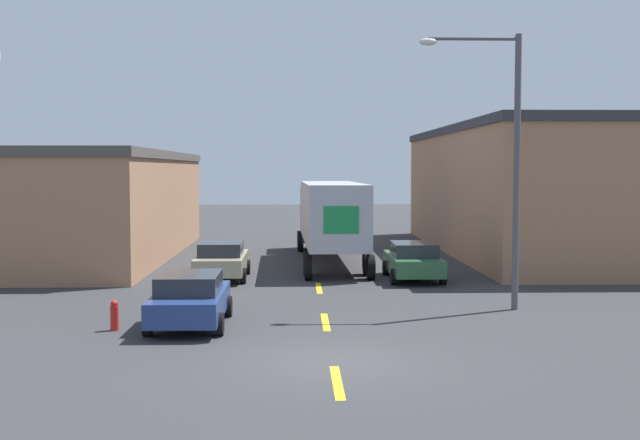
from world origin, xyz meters
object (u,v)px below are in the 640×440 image
object	(u,v)px
parked_car_right_mid	(413,260)
fire_hydrant	(114,315)
parked_car_left_near	(190,299)
street_lamp	(505,150)
semi_truck	(330,214)
parked_car_left_far	(222,260)

from	to	relation	value
parked_car_right_mid	fire_hydrant	xyz separation A→B (m)	(-9.53, -9.62, -0.36)
parked_car_left_near	street_lamp	distance (m)	10.50
fire_hydrant	semi_truck	bearing A→B (deg)	67.67
parked_car_left_near	street_lamp	xyz separation A→B (m)	(9.36, 2.31, 4.18)
street_lamp	fire_hydrant	distance (m)	12.53
parked_car_left_near	parked_car_left_far	distance (m)	9.53
parked_car_left_far	street_lamp	distance (m)	12.54
street_lamp	fire_hydrant	size ratio (longest dim) A/B	10.19
semi_truck	fire_hydrant	distance (m)	17.19
semi_truck	street_lamp	world-z (taller)	street_lamp
parked_car_right_mid	fire_hydrant	size ratio (longest dim) A/B	5.31
semi_truck	parked_car_left_far	bearing A→B (deg)	-129.57
semi_truck	parked_car_left_near	world-z (taller)	semi_truck
parked_car_right_mid	street_lamp	size ratio (longest dim) A/B	0.52
parked_car_left_near	fire_hydrant	bearing A→B (deg)	-164.19
semi_truck	parked_car_left_near	bearing A→B (deg)	-107.76
semi_truck	parked_car_left_near	distance (m)	15.98
parked_car_left_near	semi_truck	bearing A→B (deg)	73.47
parked_car_right_mid	fire_hydrant	distance (m)	13.55
semi_truck	parked_car_left_far	size ratio (longest dim) A/B	3.19
parked_car_right_mid	parked_car_left_near	xyz separation A→B (m)	(-7.57, -9.06, 0.00)
semi_truck	parked_car_left_near	size ratio (longest dim) A/B	3.19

